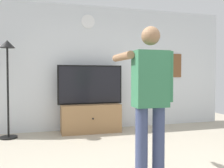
{
  "coord_description": "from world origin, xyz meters",
  "views": [
    {
      "loc": [
        -1.02,
        -2.34,
        1.18
      ],
      "look_at": [
        -0.03,
        1.2,
        1.05
      ],
      "focal_mm": 38.88,
      "sensor_mm": 36.0,
      "label": 1
    }
  ],
  "objects_px": {
    "tv_stand": "(91,118)",
    "person_standing_nearer_lamp": "(150,94)",
    "floor_lamp": "(8,68)",
    "framed_picture": "(170,66)",
    "television": "(90,85)",
    "wall_clock": "(88,21)"
  },
  "relations": [
    {
      "from": "framed_picture",
      "to": "person_standing_nearer_lamp",
      "type": "distance_m",
      "value": 3.28
    },
    {
      "from": "floor_lamp",
      "to": "person_standing_nearer_lamp",
      "type": "relative_size",
      "value": 1.06
    },
    {
      "from": "wall_clock",
      "to": "framed_picture",
      "type": "distance_m",
      "value": 2.2
    },
    {
      "from": "wall_clock",
      "to": "framed_picture",
      "type": "xyz_separation_m",
      "value": [
        2.0,
        0.0,
        -0.93
      ]
    },
    {
      "from": "tv_stand",
      "to": "person_standing_nearer_lamp",
      "type": "xyz_separation_m",
      "value": [
        0.22,
        -2.43,
        0.68
      ]
    },
    {
      "from": "framed_picture",
      "to": "floor_lamp",
      "type": "distance_m",
      "value": 3.6
    },
    {
      "from": "tv_stand",
      "to": "floor_lamp",
      "type": "xyz_separation_m",
      "value": [
        -1.58,
        -0.07,
        1.02
      ]
    },
    {
      "from": "wall_clock",
      "to": "floor_lamp",
      "type": "xyz_separation_m",
      "value": [
        -1.58,
        -0.36,
        -1.04
      ]
    },
    {
      "from": "tv_stand",
      "to": "person_standing_nearer_lamp",
      "type": "height_order",
      "value": "person_standing_nearer_lamp"
    },
    {
      "from": "television",
      "to": "tv_stand",
      "type": "bearing_deg",
      "value": -90.0
    },
    {
      "from": "tv_stand",
      "to": "person_standing_nearer_lamp",
      "type": "relative_size",
      "value": 0.7
    },
    {
      "from": "tv_stand",
      "to": "wall_clock",
      "type": "xyz_separation_m",
      "value": [
        0.0,
        0.29,
        2.06
      ]
    },
    {
      "from": "wall_clock",
      "to": "framed_picture",
      "type": "relative_size",
      "value": 0.51
    },
    {
      "from": "floor_lamp",
      "to": "wall_clock",
      "type": "bearing_deg",
      "value": 12.67
    },
    {
      "from": "tv_stand",
      "to": "television",
      "type": "height_order",
      "value": "television"
    },
    {
      "from": "television",
      "to": "wall_clock",
      "type": "xyz_separation_m",
      "value": [
        0.0,
        0.24,
        1.36
      ]
    },
    {
      "from": "television",
      "to": "person_standing_nearer_lamp",
      "type": "bearing_deg",
      "value": -84.98
    },
    {
      "from": "person_standing_nearer_lamp",
      "to": "television",
      "type": "bearing_deg",
      "value": 95.02
    },
    {
      "from": "tv_stand",
      "to": "floor_lamp",
      "type": "bearing_deg",
      "value": -177.62
    },
    {
      "from": "tv_stand",
      "to": "framed_picture",
      "type": "distance_m",
      "value": 2.31
    },
    {
      "from": "framed_picture",
      "to": "floor_lamp",
      "type": "xyz_separation_m",
      "value": [
        -3.58,
        -0.36,
        -0.1
      ]
    },
    {
      "from": "tv_stand",
      "to": "wall_clock",
      "type": "height_order",
      "value": "wall_clock"
    }
  ]
}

